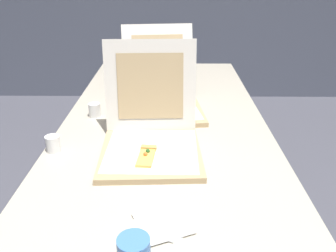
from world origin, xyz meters
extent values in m
cube|color=#BCB29E|center=(0.00, 0.58, 0.74)|extent=(0.95, 2.11, 0.03)
cylinder|color=#38383D|center=(-0.40, 1.57, 0.36)|extent=(0.04, 0.04, 0.73)
cylinder|color=#38383D|center=(0.40, 1.57, 0.36)|extent=(0.04, 0.04, 0.73)
cube|color=tan|center=(-0.04, 0.28, 0.77)|extent=(0.40, 0.40, 0.02)
cube|color=silver|center=(-0.04, 0.28, 0.78)|extent=(0.35, 0.35, 0.00)
cube|color=silver|center=(-0.05, 0.50, 0.97)|extent=(0.38, 0.08, 0.38)
cube|color=tan|center=(-0.05, 0.49, 0.96)|extent=(0.28, 0.06, 0.27)
cube|color=#EAC156|center=(-0.06, 0.22, 0.78)|extent=(0.07, 0.14, 0.01)
cube|color=tan|center=(-0.05, 0.28, 0.79)|extent=(0.06, 0.03, 0.02)
sphere|color=#2D6628|center=(-0.05, 0.25, 0.79)|extent=(0.02, 0.02, 0.02)
sphere|color=orange|center=(-0.06, 0.22, 0.79)|extent=(0.02, 0.02, 0.02)
cube|color=tan|center=(-0.01, 0.70, 0.77)|extent=(0.42, 0.42, 0.02)
cube|color=silver|center=(0.00, 0.70, 0.78)|extent=(0.37, 0.37, 0.00)
cube|color=silver|center=(-0.04, 0.96, 0.96)|extent=(0.39, 0.18, 0.36)
cube|color=tan|center=(-0.04, 0.95, 0.95)|extent=(0.28, 0.13, 0.26)
cube|color=#E0B266|center=(0.04, 0.66, 0.78)|extent=(0.08, 0.12, 0.01)
cube|color=tan|center=(0.04, 0.72, 0.79)|extent=(0.07, 0.03, 0.02)
sphere|color=red|center=(0.05, 0.67, 0.79)|extent=(0.02, 0.02, 0.02)
sphere|color=orange|center=(0.04, 0.68, 0.79)|extent=(0.02, 0.02, 0.02)
cylinder|color=white|center=(-0.34, 0.66, 0.79)|extent=(0.06, 0.06, 0.07)
cylinder|color=white|center=(-0.24, 0.93, 0.79)|extent=(0.06, 0.06, 0.07)
cylinder|color=white|center=(-0.43, 0.31, 0.79)|extent=(0.06, 0.06, 0.07)
cube|color=white|center=(0.02, -0.11, 0.76)|extent=(0.14, 0.14, 0.00)
cube|color=white|center=(0.00, -0.10, 0.76)|extent=(0.18, 0.18, 0.00)
cube|color=white|center=(0.01, -0.11, 0.76)|extent=(0.19, 0.19, 0.00)
camera|label=1|loc=(0.03, -0.89, 1.43)|focal=37.27mm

